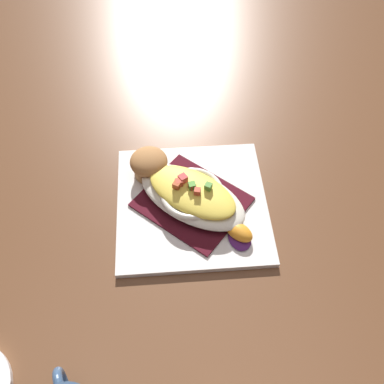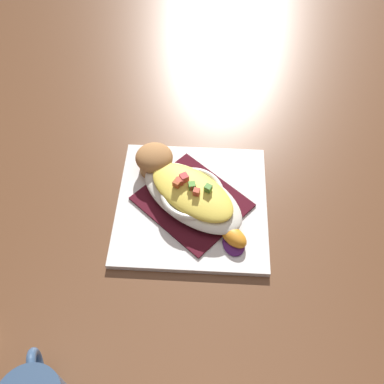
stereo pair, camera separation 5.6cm
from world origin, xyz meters
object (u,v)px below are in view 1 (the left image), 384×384
at_px(square_plate, 192,204).
at_px(orange_garnish, 239,233).
at_px(muffin, 149,164).
at_px(gratin_dish, 192,194).

distance_m(square_plate, orange_garnish, 0.10).
bearing_deg(muffin, gratin_dish, 37.70).
relative_size(gratin_dish, muffin, 3.20).
xyz_separation_m(gratin_dish, orange_garnish, (0.08, 0.06, -0.01)).
relative_size(muffin, orange_garnish, 1.09).
distance_m(square_plate, gratin_dish, 0.03).
distance_m(square_plate, muffin, 0.10).
distance_m(muffin, orange_garnish, 0.20).
bearing_deg(gratin_dish, orange_garnish, 37.06).
bearing_deg(gratin_dish, muffin, -142.30).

